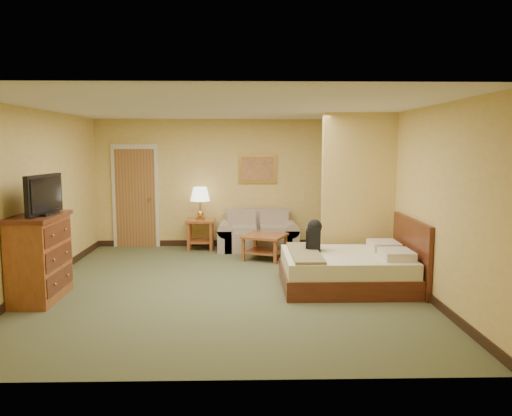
{
  "coord_description": "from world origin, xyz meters",
  "views": [
    {
      "loc": [
        0.27,
        -7.21,
        2.07
      ],
      "look_at": [
        0.45,
        0.6,
        1.09
      ],
      "focal_mm": 35.0,
      "sensor_mm": 36.0,
      "label": 1
    }
  ],
  "objects_px": {
    "coffee_table": "(265,242)",
    "bed": "(350,269)",
    "dresser": "(40,257)",
    "loveseat": "(258,237)"
  },
  "relations": [
    {
      "from": "coffee_table",
      "to": "bed",
      "type": "xyz_separation_m",
      "value": [
        1.18,
        -1.84,
        -0.05
      ]
    },
    {
      "from": "dresser",
      "to": "bed",
      "type": "height_order",
      "value": "dresser"
    },
    {
      "from": "dresser",
      "to": "bed",
      "type": "distance_m",
      "value": 4.34
    },
    {
      "from": "coffee_table",
      "to": "bed",
      "type": "distance_m",
      "value": 2.19
    },
    {
      "from": "loveseat",
      "to": "bed",
      "type": "distance_m",
      "value": 2.96
    },
    {
      "from": "coffee_table",
      "to": "dresser",
      "type": "height_order",
      "value": "dresser"
    },
    {
      "from": "dresser",
      "to": "bed",
      "type": "xyz_separation_m",
      "value": [
        4.3,
        0.5,
        -0.31
      ]
    },
    {
      "from": "coffee_table",
      "to": "loveseat",
      "type": "bearing_deg",
      "value": 96.98
    },
    {
      "from": "loveseat",
      "to": "dresser",
      "type": "distance_m",
      "value": 4.39
    },
    {
      "from": "loveseat",
      "to": "coffee_table",
      "type": "height_order",
      "value": "loveseat"
    }
  ]
}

